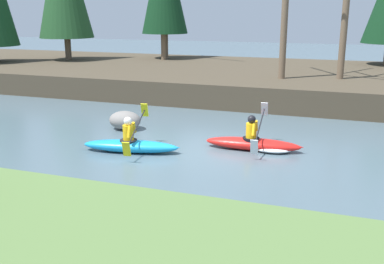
{
  "coord_description": "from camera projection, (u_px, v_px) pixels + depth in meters",
  "views": [
    {
      "loc": [
        4.13,
        -11.41,
        3.83
      ],
      "look_at": [
        0.14,
        -0.01,
        0.55
      ],
      "focal_mm": 42.0,
      "sensor_mm": 36.0,
      "label": 1
    }
  ],
  "objects": [
    {
      "name": "boulder_midstream",
      "position": [
        125.0,
        120.0,
        14.9
      ],
      "size": [
        1.08,
        0.85,
        0.61
      ],
      "color": "gray",
      "rests_on": "ground"
    },
    {
      "name": "riverbank_far",
      "position": [
        261.0,
        79.0,
        22.56
      ],
      "size": [
        44.0,
        11.31,
        1.0
      ],
      "color": "#473D2D",
      "rests_on": "ground"
    },
    {
      "name": "bare_tree_mid_downstream",
      "position": [
        345.0,
        22.0,
        18.67
      ],
      "size": [
        2.79,
        2.76,
        4.99
      ],
      "color": "brown",
      "rests_on": "riverbank_far"
    },
    {
      "name": "ground_plane",
      "position": [
        188.0,
        150.0,
        12.72
      ],
      "size": [
        90.0,
        90.0,
        0.0
      ],
      "primitive_type": "plane",
      "color": "#4C606B"
    },
    {
      "name": "kayaker_middle",
      "position": [
        131.0,
        144.0,
        12.5
      ],
      "size": [
        2.79,
        2.06,
        1.2
      ],
      "rotation": [
        0.0,
        0.0,
        0.18
      ],
      "color": "#1993D6",
      "rests_on": "ground"
    },
    {
      "name": "kayaker_lead",
      "position": [
        257.0,
        143.0,
        12.68
      ],
      "size": [
        2.78,
        2.07,
        1.2
      ],
      "rotation": [
        0.0,
        0.0,
        0.06
      ],
      "color": "red",
      "rests_on": "ground"
    }
  ]
}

